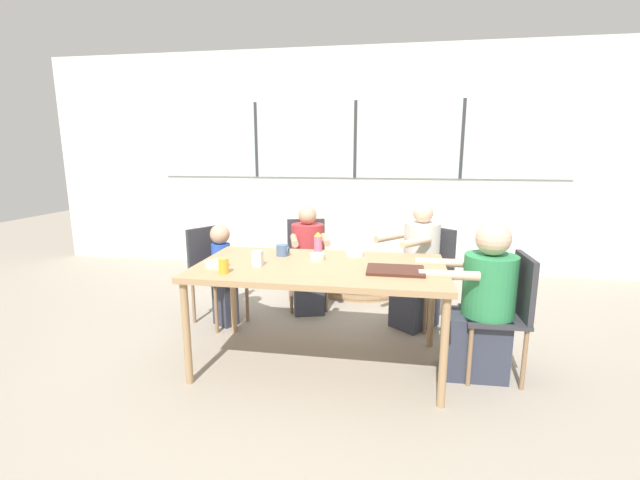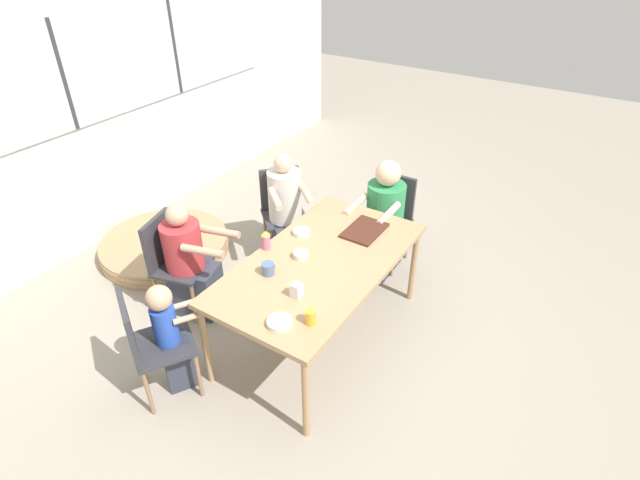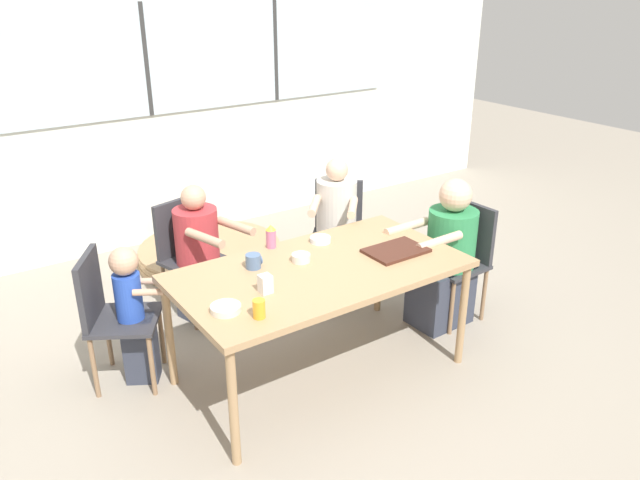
% 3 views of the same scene
% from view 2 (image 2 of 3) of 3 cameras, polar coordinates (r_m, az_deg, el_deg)
% --- Properties ---
extents(ground_plane, '(16.00, 16.00, 0.00)m').
position_cam_2_polar(ground_plane, '(4.14, 0.00, -10.76)').
color(ground_plane, gray).
extents(wall_back_with_windows, '(8.40, 0.08, 2.80)m').
position_cam_2_polar(wall_back_with_windows, '(5.18, -26.83, 13.58)').
color(wall_back_with_windows, silver).
rests_on(wall_back_with_windows, ground_plane).
extents(dining_table, '(1.74, 0.94, 0.75)m').
position_cam_2_polar(dining_table, '(3.69, 0.00, -3.06)').
color(dining_table, tan).
rests_on(dining_table, ground_plane).
extents(chair_for_woman_green_shirt, '(0.41, 0.41, 0.86)m').
position_cam_2_polar(chair_for_woman_green_shirt, '(4.75, 8.05, 3.19)').
color(chair_for_woman_green_shirt, '#333338').
rests_on(chair_for_woman_green_shirt, ground_plane).
extents(chair_for_man_blue_shirt, '(0.56, 0.56, 0.86)m').
position_cam_2_polar(chair_for_man_blue_shirt, '(4.83, -4.33, 4.01)').
color(chair_for_man_blue_shirt, '#333338').
rests_on(chair_for_man_blue_shirt, ground_plane).
extents(chair_for_man_teal_shirt, '(0.49, 0.49, 0.86)m').
position_cam_2_polar(chair_for_man_teal_shirt, '(4.28, -16.69, -1.82)').
color(chair_for_man_teal_shirt, '#333338').
rests_on(chair_for_man_teal_shirt, ground_plane).
extents(chair_for_toddler, '(0.55, 0.55, 0.86)m').
position_cam_2_polar(chair_for_toddler, '(3.56, -19.18, -10.70)').
color(chair_for_toddler, '#333338').
rests_on(chair_for_toddler, ground_plane).
extents(person_woman_green_shirt, '(0.66, 0.38, 1.09)m').
position_cam_2_polar(person_woman_green_shirt, '(4.63, 7.14, 1.95)').
color(person_woman_green_shirt, '#333847').
rests_on(person_woman_green_shirt, ground_plane).
extents(person_man_blue_shirt, '(0.60, 0.62, 1.10)m').
position_cam_2_polar(person_man_blue_shirt, '(4.70, -3.87, 2.81)').
color(person_man_blue_shirt, '#333847').
rests_on(person_man_blue_shirt, ground_plane).
extents(person_man_teal_shirt, '(0.45, 0.63, 1.02)m').
position_cam_2_polar(person_man_teal_shirt, '(4.23, -14.60, -2.90)').
color(person_man_teal_shirt, '#333847').
rests_on(person_man_teal_shirt, ground_plane).
extents(person_toddler, '(0.34, 0.29, 0.91)m').
position_cam_2_polar(person_toddler, '(3.60, -16.66, -10.72)').
color(person_toddler, '#333847').
rests_on(person_toddler, ground_plane).
extents(food_tray_dark, '(0.38, 0.26, 0.02)m').
position_cam_2_polar(food_tray_dark, '(3.99, 5.10, 1.11)').
color(food_tray_dark, '#472319').
rests_on(food_tray_dark, dining_table).
extents(coffee_mug, '(0.10, 0.09, 0.09)m').
position_cam_2_polar(coffee_mug, '(3.52, -5.95, -3.26)').
color(coffee_mug, slate).
rests_on(coffee_mug, dining_table).
extents(sippy_cup, '(0.07, 0.07, 0.16)m').
position_cam_2_polar(sippy_cup, '(3.76, -6.20, 0.03)').
color(sippy_cup, '#CC668C').
rests_on(sippy_cup, dining_table).
extents(juice_glass, '(0.07, 0.07, 0.10)m').
position_cam_2_polar(juice_glass, '(3.11, -1.10, -8.80)').
color(juice_glass, gold).
rests_on(juice_glass, dining_table).
extents(milk_carton_small, '(0.07, 0.07, 0.10)m').
position_cam_2_polar(milk_carton_small, '(3.30, -2.70, -5.78)').
color(milk_carton_small, silver).
rests_on(milk_carton_small, dining_table).
extents(bowl_white_shallow, '(0.14, 0.14, 0.04)m').
position_cam_2_polar(bowl_white_shallow, '(3.94, -2.14, 0.91)').
color(bowl_white_shallow, silver).
rests_on(bowl_white_shallow, dining_table).
extents(bowl_cereal, '(0.11, 0.11, 0.05)m').
position_cam_2_polar(bowl_cereal, '(3.67, -2.22, -1.71)').
color(bowl_cereal, silver).
rests_on(bowl_cereal, dining_table).
extents(bowl_fruit, '(0.16, 0.16, 0.04)m').
position_cam_2_polar(bowl_fruit, '(3.13, -4.62, -9.38)').
color(bowl_fruit, silver).
rests_on(bowl_fruit, dining_table).
extents(folded_table_stack, '(1.26, 1.26, 0.15)m').
position_cam_2_polar(folded_table_stack, '(5.24, -17.28, -0.62)').
color(folded_table_stack, tan).
rests_on(folded_table_stack, ground_plane).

